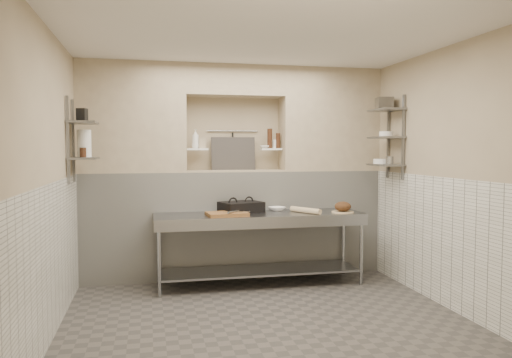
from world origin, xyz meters
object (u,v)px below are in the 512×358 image
object	(u,v)px
mixing_bowl	(277,209)
bowl_alcove	(265,147)
prep_table	(260,234)
bread_loaf	(343,206)
cutting_board	(227,214)
panini_press	(241,207)
jug_left	(84,143)
bottle_soap	(195,139)
rolling_pin	(306,210)

from	to	relation	value
mixing_bowl	bowl_alcove	distance (m)	0.86
prep_table	bread_loaf	distance (m)	1.10
bowl_alcove	mixing_bowl	bearing A→B (deg)	-71.23
bread_loaf	bowl_alcove	xyz separation A→B (m)	(-0.86, 0.67, 0.75)
bowl_alcove	cutting_board	bearing A→B (deg)	-133.58
bowl_alcove	panini_press	bearing A→B (deg)	-135.67
mixing_bowl	bowl_alcove	xyz separation A→B (m)	(-0.10, 0.29, 0.81)
panini_press	bowl_alcove	xyz separation A→B (m)	(0.39, 0.39, 0.76)
cutting_board	bread_loaf	world-z (taller)	bread_loaf
bread_loaf	cutting_board	bearing A→B (deg)	179.20
bread_loaf	jug_left	xyz separation A→B (m)	(-3.10, 0.08, 0.79)
prep_table	mixing_bowl	world-z (taller)	mixing_bowl
prep_table	bread_loaf	bearing A→B (deg)	-7.57
cutting_board	bowl_alcove	size ratio (longest dim) A/B	3.86
cutting_board	bottle_soap	distance (m)	1.18
jug_left	panini_press	bearing A→B (deg)	6.39
rolling_pin	bowl_alcove	world-z (taller)	bowl_alcove
cutting_board	bowl_alcove	bearing A→B (deg)	46.42
prep_table	bottle_soap	xyz separation A→B (m)	(-0.74, 0.56, 1.20)
prep_table	mixing_bowl	bearing A→B (deg)	40.22
bread_loaf	prep_table	bearing A→B (deg)	172.43
rolling_pin	bread_loaf	world-z (taller)	bread_loaf
mixing_bowl	bread_loaf	xyz separation A→B (m)	(0.76, -0.38, 0.05)
bottle_soap	bowl_alcove	size ratio (longest dim) A/B	2.02
rolling_pin	bowl_alcove	size ratio (longest dim) A/B	3.75
bowl_alcove	jug_left	bearing A→B (deg)	-165.20
cutting_board	mixing_bowl	xyz separation A→B (m)	(0.72, 0.36, 0.00)
panini_press	rolling_pin	distance (m)	0.81
mixing_bowl	bottle_soap	size ratio (longest dim) A/B	0.82
mixing_bowl	jug_left	size ratio (longest dim) A/B	0.66
cutting_board	bottle_soap	world-z (taller)	bottle_soap
bowl_alcove	rolling_pin	bearing A→B (deg)	-57.80
bread_loaf	bottle_soap	xyz separation A→B (m)	(-1.78, 0.70, 0.86)
mixing_bowl	jug_left	bearing A→B (deg)	-172.66
prep_table	jug_left	size ratio (longest dim) A/B	8.41
rolling_pin	bread_loaf	size ratio (longest dim) A/B	2.23
cutting_board	bowl_alcove	xyz separation A→B (m)	(0.62, 0.65, 0.81)
prep_table	cutting_board	bearing A→B (deg)	-164.75
cutting_board	prep_table	bearing A→B (deg)	15.25
mixing_bowl	panini_press	bearing A→B (deg)	-169.16
bread_loaf	jug_left	world-z (taller)	jug_left
prep_table	mixing_bowl	size ratio (longest dim) A/B	12.67
rolling_pin	bowl_alcove	bearing A→B (deg)	122.20
bread_loaf	bowl_alcove	size ratio (longest dim) A/B	1.69
mixing_bowl	bowl_alcove	world-z (taller)	bowl_alcove
panini_press	bowl_alcove	bearing A→B (deg)	24.53
mixing_bowl	rolling_pin	xyz separation A→B (m)	(0.29, -0.32, 0.01)
bottle_soap	bread_loaf	bearing A→B (deg)	-21.38
cutting_board	jug_left	world-z (taller)	jug_left
panini_press	mixing_bowl	size ratio (longest dim) A/B	2.89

